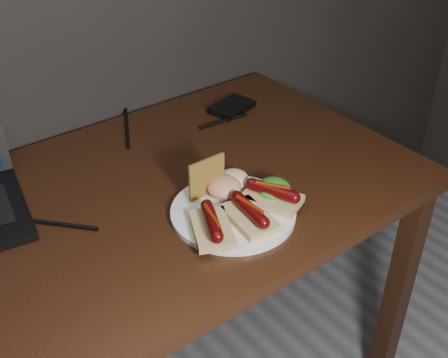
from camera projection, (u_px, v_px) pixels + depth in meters
desk at (107, 248)px, 1.17m from camera, size 1.40×0.70×0.75m
hard_drive at (232, 107)px, 1.50m from camera, size 0.13×0.10×0.02m
desk_cables at (66, 184)px, 1.20m from camera, size 1.03×0.43×0.01m
plate at (233, 212)px, 1.12m from camera, size 0.31×0.31×0.01m
bread_sausage_left at (212, 225)px, 1.05m from camera, size 0.11×0.13×0.04m
bread_sausage_center at (249, 214)px, 1.08m from camera, size 0.08×0.12×0.04m
bread_sausage_right at (272, 195)px, 1.13m from camera, size 0.11×0.13×0.04m
crispbread at (207, 177)px, 1.14m from camera, size 0.09×0.01×0.08m
salad_greens at (274, 189)px, 1.14m from camera, size 0.07×0.07×0.04m
salsa_mound at (224, 187)px, 1.15m from camera, size 0.07×0.07×0.04m
coleslaw_mound at (233, 179)px, 1.17m from camera, size 0.06×0.06×0.04m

